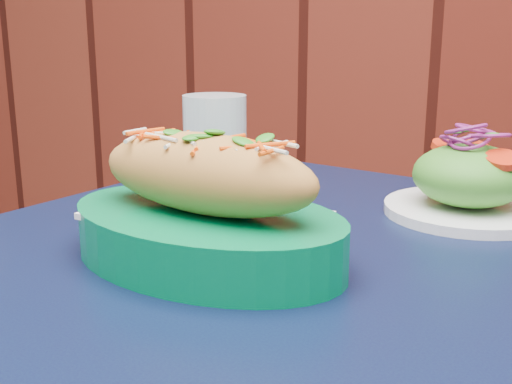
% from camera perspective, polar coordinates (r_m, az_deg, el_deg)
% --- Properties ---
extents(cafe_table, '(0.95, 0.95, 0.75)m').
position_cam_1_polar(cafe_table, '(0.65, 5.38, -13.68)').
color(cafe_table, black).
rests_on(cafe_table, ground).
extents(banh_mi_basket, '(0.32, 0.24, 0.13)m').
position_cam_1_polar(banh_mi_basket, '(0.61, -4.48, -1.62)').
color(banh_mi_basket, '#006E3D').
rests_on(banh_mi_basket, cafe_table).
extents(salad_plate, '(0.20, 0.20, 0.11)m').
position_cam_1_polar(salad_plate, '(0.80, 18.43, 0.86)').
color(salad_plate, white).
rests_on(salad_plate, cafe_table).
extents(water_glass, '(0.08, 0.08, 0.13)m').
position_cam_1_polar(water_glass, '(0.85, -3.65, 4.07)').
color(water_glass, silver).
rests_on(water_glass, cafe_table).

